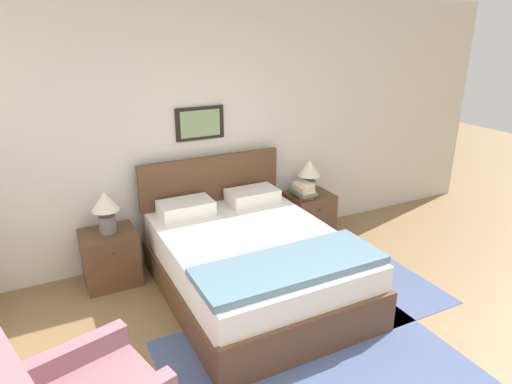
# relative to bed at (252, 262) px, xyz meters

# --- Properties ---
(wall_back) EXTENTS (7.30, 0.09, 2.60)m
(wall_back) POSITION_rel_bed_xyz_m (0.10, 1.07, 0.99)
(wall_back) COLOR beige
(wall_back) RESTS_ON ground_plane
(area_rug_main) EXTENTS (2.09, 1.74, 0.01)m
(area_rug_main) POSITION_rel_bed_xyz_m (-0.02, -1.13, -0.31)
(area_rug_main) COLOR #47567F
(area_rug_main) RESTS_ON ground_plane
(area_rug_bedside) EXTENTS (0.94, 1.47, 0.01)m
(area_rug_bedside) POSITION_rel_bed_xyz_m (1.12, -0.28, -0.31)
(area_rug_bedside) COLOR #47567F
(area_rug_bedside) RESTS_ON ground_plane
(bed) EXTENTS (1.52, 2.01, 1.06)m
(bed) POSITION_rel_bed_xyz_m (0.00, 0.00, 0.00)
(bed) COLOR brown
(bed) RESTS_ON ground_plane
(nightstand_near_window) EXTENTS (0.49, 0.45, 0.52)m
(nightstand_near_window) POSITION_rel_bed_xyz_m (-1.12, 0.78, -0.05)
(nightstand_near_window) COLOR brown
(nightstand_near_window) RESTS_ON ground_plane
(nightstand_by_door) EXTENTS (0.49, 0.45, 0.52)m
(nightstand_by_door) POSITION_rel_bed_xyz_m (1.12, 0.78, -0.05)
(nightstand_by_door) COLOR brown
(nightstand_by_door) RESTS_ON ground_plane
(table_lamp_near_window) EXTENTS (0.25, 0.25, 0.40)m
(table_lamp_near_window) POSITION_rel_bed_xyz_m (-1.10, 0.79, 0.46)
(table_lamp_near_window) COLOR slate
(table_lamp_near_window) RESTS_ON nightstand_near_window
(table_lamp_by_door) EXTENTS (0.25, 0.25, 0.40)m
(table_lamp_by_door) POSITION_rel_bed_xyz_m (1.11, 0.79, 0.46)
(table_lamp_by_door) COLOR slate
(table_lamp_by_door) RESTS_ON nightstand_by_door
(book_thick_bottom) EXTENTS (0.19, 0.26, 0.04)m
(book_thick_bottom) POSITION_rel_bed_xyz_m (1.00, 0.74, 0.23)
(book_thick_bottom) COLOR #B7332D
(book_thick_bottom) RESTS_ON nightstand_by_door
(book_hardcover_middle) EXTENTS (0.21, 0.29, 0.04)m
(book_hardcover_middle) POSITION_rel_bed_xyz_m (1.00, 0.74, 0.26)
(book_hardcover_middle) COLOR #4C7551
(book_hardcover_middle) RESTS_ON book_thick_bottom
(book_novel_upper) EXTENTS (0.16, 0.27, 0.03)m
(book_novel_upper) POSITION_rel_bed_xyz_m (1.00, 0.74, 0.30)
(book_novel_upper) COLOR beige
(book_novel_upper) RESTS_ON book_hardcover_middle
(book_slim_near_top) EXTENTS (0.16, 0.23, 0.03)m
(book_slim_near_top) POSITION_rel_bed_xyz_m (1.00, 0.74, 0.32)
(book_slim_near_top) COLOR beige
(book_slim_near_top) RESTS_ON book_novel_upper
(book_paperback_top) EXTENTS (0.19, 0.23, 0.04)m
(book_paperback_top) POSITION_rel_bed_xyz_m (1.00, 0.74, 0.36)
(book_paperback_top) COLOR silver
(book_paperback_top) RESTS_ON book_slim_near_top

